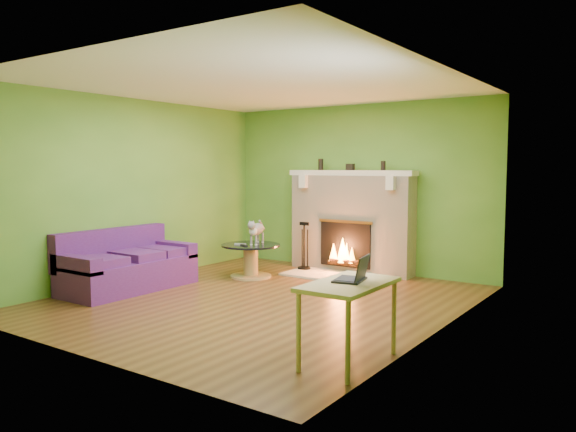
% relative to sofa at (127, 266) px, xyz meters
% --- Properties ---
extents(floor, '(5.00, 5.00, 0.00)m').
position_rel_sofa_xyz_m(floor, '(1.86, 0.51, -0.31)').
color(floor, '#502E17').
rests_on(floor, ground).
extents(ceiling, '(5.00, 5.00, 0.00)m').
position_rel_sofa_xyz_m(ceiling, '(1.86, 0.51, 2.29)').
color(ceiling, white).
rests_on(ceiling, wall_back).
extents(wall_back, '(5.00, 0.00, 5.00)m').
position_rel_sofa_xyz_m(wall_back, '(1.86, 3.01, 0.99)').
color(wall_back, '#47802A').
rests_on(wall_back, floor).
extents(wall_front, '(5.00, 0.00, 5.00)m').
position_rel_sofa_xyz_m(wall_front, '(1.86, -1.99, 0.99)').
color(wall_front, '#47802A').
rests_on(wall_front, floor).
extents(wall_left, '(0.00, 5.00, 5.00)m').
position_rel_sofa_xyz_m(wall_left, '(-0.39, 0.51, 0.99)').
color(wall_left, '#47802A').
rests_on(wall_left, floor).
extents(wall_right, '(0.00, 5.00, 5.00)m').
position_rel_sofa_xyz_m(wall_right, '(4.11, 0.51, 0.99)').
color(wall_right, '#47802A').
rests_on(wall_right, floor).
extents(window_frame, '(0.00, 1.20, 1.20)m').
position_rel_sofa_xyz_m(window_frame, '(4.10, -0.39, 1.24)').
color(window_frame, silver).
rests_on(window_frame, wall_right).
extents(window_pane, '(0.00, 1.06, 1.06)m').
position_rel_sofa_xyz_m(window_pane, '(4.09, -0.39, 1.24)').
color(window_pane, white).
rests_on(window_pane, wall_right).
extents(fireplace, '(2.10, 0.46, 1.58)m').
position_rel_sofa_xyz_m(fireplace, '(1.86, 2.83, 0.46)').
color(fireplace, beige).
rests_on(fireplace, floor).
extents(hearth, '(1.50, 0.75, 0.03)m').
position_rel_sofa_xyz_m(hearth, '(1.86, 2.31, -0.29)').
color(hearth, beige).
rests_on(hearth, floor).
extents(mantel, '(2.10, 0.28, 0.08)m').
position_rel_sofa_xyz_m(mantel, '(1.86, 2.81, 1.23)').
color(mantel, silver).
rests_on(mantel, fireplace).
extents(sofa, '(0.85, 1.78, 0.80)m').
position_rel_sofa_xyz_m(sofa, '(0.00, 0.00, 0.00)').
color(sofa, '#4B1961').
rests_on(sofa, floor).
extents(coffee_table, '(0.87, 0.87, 0.49)m').
position_rel_sofa_xyz_m(coffee_table, '(0.86, 1.58, -0.03)').
color(coffee_table, tan).
rests_on(coffee_table, floor).
extents(desk, '(0.53, 0.92, 0.68)m').
position_rel_sofa_xyz_m(desk, '(3.81, -0.82, 0.29)').
color(desk, tan).
rests_on(desk, floor).
extents(cat, '(0.40, 0.64, 0.37)m').
position_rel_sofa_xyz_m(cat, '(0.94, 1.63, 0.37)').
color(cat, slate).
rests_on(cat, coffee_table).
extents(remote_silver, '(0.17, 0.11, 0.02)m').
position_rel_sofa_xyz_m(remote_silver, '(0.76, 1.46, 0.19)').
color(remote_silver, gray).
rests_on(remote_silver, coffee_table).
extents(remote_black, '(0.16, 0.10, 0.02)m').
position_rel_sofa_xyz_m(remote_black, '(0.88, 1.40, 0.19)').
color(remote_black, black).
rests_on(remote_black, coffee_table).
extents(laptop, '(0.32, 0.35, 0.23)m').
position_rel_sofa_xyz_m(laptop, '(3.79, -0.77, 0.49)').
color(laptop, black).
rests_on(laptop, desk).
extents(fire_tools, '(0.20, 0.20, 0.75)m').
position_rel_sofa_xyz_m(fire_tools, '(1.23, 2.46, 0.09)').
color(fire_tools, black).
rests_on(fire_tools, hearth).
extents(mantel_vase_left, '(0.08, 0.08, 0.18)m').
position_rel_sofa_xyz_m(mantel_vase_left, '(1.30, 2.84, 1.36)').
color(mantel_vase_left, black).
rests_on(mantel_vase_left, mantel).
extents(mantel_vase_right, '(0.07, 0.07, 0.14)m').
position_rel_sofa_xyz_m(mantel_vase_right, '(2.39, 2.84, 1.34)').
color(mantel_vase_right, black).
rests_on(mantel_vase_right, mantel).
extents(mantel_box, '(0.12, 0.08, 0.10)m').
position_rel_sofa_xyz_m(mantel_box, '(1.83, 2.84, 1.32)').
color(mantel_box, black).
rests_on(mantel_box, mantel).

